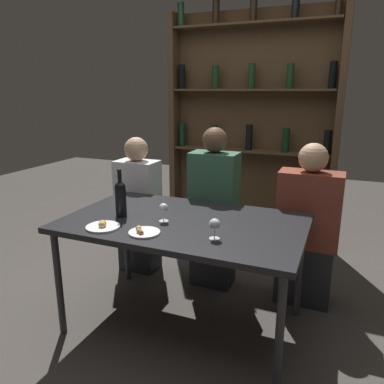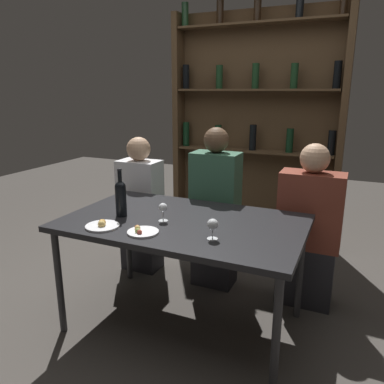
# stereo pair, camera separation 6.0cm
# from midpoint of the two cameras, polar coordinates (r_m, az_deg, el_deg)

# --- Properties ---
(ground_plane) EXTENTS (10.00, 10.00, 0.00)m
(ground_plane) POSITION_cam_midpoint_polar(r_m,az_deg,el_deg) (2.71, -1.84, -19.32)
(ground_plane) COLOR #47423D
(dining_table) EXTENTS (1.50, 0.91, 0.74)m
(dining_table) POSITION_cam_midpoint_polar(r_m,az_deg,el_deg) (2.39, -1.99, -5.56)
(dining_table) COLOR black
(dining_table) RESTS_ON ground_plane
(wine_rack_wall) EXTENTS (1.69, 0.21, 2.39)m
(wine_rack_wall) POSITION_cam_midpoint_polar(r_m,az_deg,el_deg) (3.83, 8.54, 10.47)
(wine_rack_wall) COLOR #4C3823
(wine_rack_wall) RESTS_ON ground_plane
(wine_bottle) EXTENTS (0.07, 0.07, 0.31)m
(wine_bottle) POSITION_cam_midpoint_polar(r_m,az_deg,el_deg) (2.45, -11.52, -0.74)
(wine_bottle) COLOR black
(wine_bottle) RESTS_ON dining_table
(wine_glass_0) EXTENTS (0.06, 0.06, 0.12)m
(wine_glass_0) POSITION_cam_midpoint_polar(r_m,az_deg,el_deg) (2.33, -5.10, -2.56)
(wine_glass_0) COLOR silver
(wine_glass_0) RESTS_ON dining_table
(wine_glass_1) EXTENTS (0.06, 0.06, 0.12)m
(wine_glass_1) POSITION_cam_midpoint_polar(r_m,az_deg,el_deg) (2.05, 2.63, -5.05)
(wine_glass_1) COLOR silver
(wine_glass_1) RESTS_ON dining_table
(food_plate_0) EXTENTS (0.20, 0.20, 0.05)m
(food_plate_0) POSITION_cam_midpoint_polar(r_m,az_deg,el_deg) (2.30, -14.16, -5.05)
(food_plate_0) COLOR white
(food_plate_0) RESTS_ON dining_table
(food_plate_1) EXTENTS (0.18, 0.18, 0.04)m
(food_plate_1) POSITION_cam_midpoint_polar(r_m,az_deg,el_deg) (2.17, -8.23, -6.05)
(food_plate_1) COLOR white
(food_plate_1) RESTS_ON dining_table
(seated_person_left) EXTENTS (0.35, 0.22, 1.17)m
(seated_person_left) POSITION_cam_midpoint_polar(r_m,az_deg,el_deg) (3.25, -8.67, -2.55)
(seated_person_left) COLOR #26262B
(seated_person_left) RESTS_ON ground_plane
(seated_person_center) EXTENTS (0.36, 0.22, 1.27)m
(seated_person_center) POSITION_cam_midpoint_polar(r_m,az_deg,el_deg) (2.95, 2.73, -3.21)
(seated_person_center) COLOR #26262B
(seated_person_center) RESTS_ON ground_plane
(seated_person_right) EXTENTS (0.44, 0.22, 1.19)m
(seated_person_right) POSITION_cam_midpoint_polar(r_m,az_deg,el_deg) (2.82, 16.54, -5.73)
(seated_person_right) COLOR #26262B
(seated_person_right) RESTS_ON ground_plane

